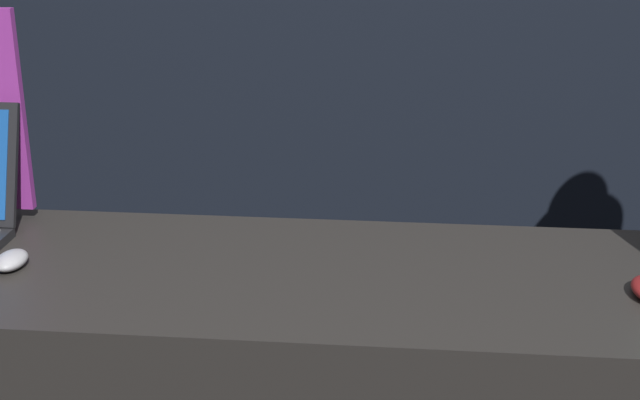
% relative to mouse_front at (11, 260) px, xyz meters
% --- Properties ---
extents(mouse_front, '(0.06, 0.09, 0.03)m').
position_rel_mouse_front_xyz_m(mouse_front, '(0.00, 0.00, 0.00)').
color(mouse_front, '#B2B2B7').
rests_on(mouse_front, display_counter).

